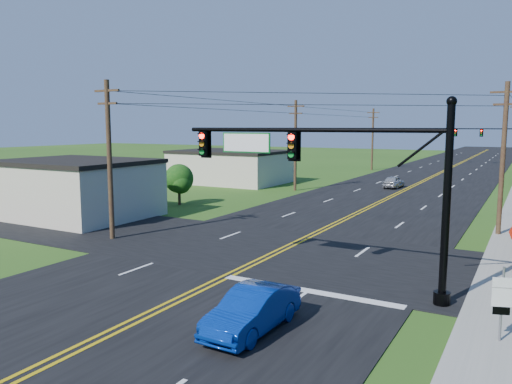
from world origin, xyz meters
The scene contains 15 objects.
ground centered at (0.00, 0.00, 0.00)m, with size 260.00×260.00×0.00m, color #294F16.
road_main centered at (0.00, 50.00, 0.02)m, with size 16.00×220.00×0.04m, color black.
road_cross centered at (0.00, 12.00, 0.02)m, with size 70.00×10.00×0.04m, color black.
signal_mast_main centered at (4.34, 8.00, 4.75)m, with size 11.30×0.60×7.48m.
signal_mast_far centered at (4.44, 80.00, 4.55)m, with size 10.98×0.60×7.48m.
cream_bldg_near centered at (-17.00, 14.00, 2.06)m, with size 10.20×8.20×4.10m.
cream_bldg_far centered at (-19.00, 38.00, 1.86)m, with size 12.20×9.20×3.70m.
utility_pole_left_a centered at (-9.50, 10.00, 4.72)m, with size 1.80×0.28×9.00m.
utility_pole_left_b centered at (-9.50, 35.00, 4.72)m, with size 1.80×0.28×9.00m.
utility_pole_left_c centered at (-9.50, 62.00, 4.72)m, with size 1.80×0.28×9.00m.
utility_pole_right_a centered at (9.80, 22.00, 4.72)m, with size 1.80×0.28×9.00m.
tree_left centered at (-14.00, 22.00, 2.16)m, with size 2.40×2.40×3.37m.
blue_car centered at (3.96, 2.61, 0.68)m, with size 1.44×4.12×1.36m, color #062B93.
distant_car centered at (-1.28, 41.73, 0.63)m, with size 1.48×3.68×1.25m, color #ACADB1.
route_sign centered at (10.84, 5.47, 1.37)m, with size 0.57×0.23×2.36m.
Camera 1 is at (11.41, -10.47, 6.46)m, focal length 35.00 mm.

